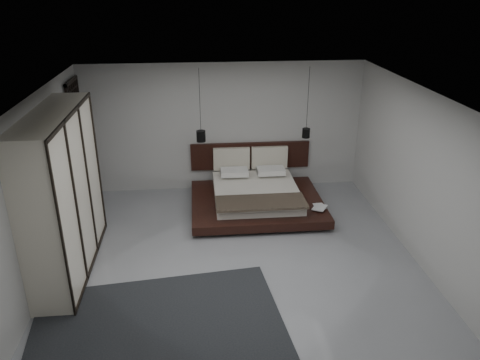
{
  "coord_description": "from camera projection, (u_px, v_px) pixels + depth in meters",
  "views": [
    {
      "loc": [
        -0.59,
        -6.75,
        4.35
      ],
      "look_at": [
        0.18,
        1.2,
        0.92
      ],
      "focal_mm": 35.0,
      "sensor_mm": 36.0,
      "label": 1
    }
  ],
  "objects": [
    {
      "name": "wall_left",
      "position": [
        40.0,
        190.0,
        7.13
      ],
      "size": [
        0.0,
        6.0,
        6.0
      ],
      "primitive_type": "plane",
      "rotation": [
        1.57,
        0.0,
        1.57
      ],
      "color": "#AEAEAC",
      "rests_on": "floor"
    },
    {
      "name": "pendant_left",
      "position": [
        201.0,
        136.0,
        9.44
      ],
      "size": [
        0.18,
        0.18,
        1.47
      ],
      "color": "black",
      "rests_on": "ceiling"
    },
    {
      "name": "wardrobe",
      "position": [
        62.0,
        194.0,
        7.23
      ],
      "size": [
        0.62,
        2.64,
        2.59
      ],
      "color": "silver",
      "rests_on": "floor"
    },
    {
      "name": "lattice_screen",
      "position": [
        80.0,
        144.0,
        9.41
      ],
      "size": [
        0.05,
        0.9,
        2.6
      ],
      "primitive_type": "cube",
      "color": "black",
      "rests_on": "floor"
    },
    {
      "name": "wall_front",
      "position": [
        263.0,
        302.0,
        4.65
      ],
      "size": [
        6.0,
        0.0,
        6.0
      ],
      "primitive_type": "plane",
      "rotation": [
        -1.57,
        0.0,
        0.0
      ],
      "color": "#AEAEAC",
      "rests_on": "floor"
    },
    {
      "name": "bed",
      "position": [
        256.0,
        194.0,
        9.63
      ],
      "size": [
        2.63,
        2.33,
        1.05
      ],
      "color": "black",
      "rests_on": "floor"
    },
    {
      "name": "wall_right",
      "position": [
        418.0,
        176.0,
        7.65
      ],
      "size": [
        0.0,
        6.0,
        6.0
      ],
      "primitive_type": "plane",
      "rotation": [
        1.57,
        0.0,
        -1.57
      ],
      "color": "#AEAEAC",
      "rests_on": "floor"
    },
    {
      "name": "book_lower",
      "position": [
        315.0,
        207.0,
        9.16
      ],
      "size": [
        0.22,
        0.28,
        0.03
      ],
      "primitive_type": "imported",
      "rotation": [
        0.0,
        0.0,
        0.06
      ],
      "color": "#99724C",
      "rests_on": "bed"
    },
    {
      "name": "book_upper",
      "position": [
        314.0,
        206.0,
        9.12
      ],
      "size": [
        0.36,
        0.39,
        0.02
      ],
      "primitive_type": "imported",
      "rotation": [
        0.0,
        0.0,
        -0.56
      ],
      "color": "#99724C",
      "rests_on": "book_lower"
    },
    {
      "name": "floor",
      "position": [
        236.0,
        258.0,
        7.94
      ],
      "size": [
        6.0,
        6.0,
        0.0
      ],
      "primitive_type": "plane",
      "color": "#919399",
      "rests_on": "ground"
    },
    {
      "name": "pendant_right",
      "position": [
        306.0,
        133.0,
        9.63
      ],
      "size": [
        0.16,
        0.16,
        1.45
      ],
      "color": "black",
      "rests_on": "ceiling"
    },
    {
      "name": "wall_back",
      "position": [
        224.0,
        128.0,
        10.13
      ],
      "size": [
        6.0,
        0.0,
        6.0
      ],
      "primitive_type": "plane",
      "rotation": [
        1.57,
        0.0,
        0.0
      ],
      "color": "#AEAEAC",
      "rests_on": "floor"
    },
    {
      "name": "ceiling",
      "position": [
        236.0,
        95.0,
        6.84
      ],
      "size": [
        6.0,
        6.0,
        0.0
      ],
      "primitive_type": "plane",
      "rotation": [
        3.14,
        0.0,
        0.0
      ],
      "color": "white",
      "rests_on": "wall_back"
    },
    {
      "name": "rug",
      "position": [
        159.0,
        331.0,
        6.28
      ],
      "size": [
        3.63,
        2.77,
        0.01
      ],
      "primitive_type": "cube",
      "rotation": [
        0.0,
        0.0,
        0.11
      ],
      "color": "black",
      "rests_on": "floor"
    }
  ]
}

